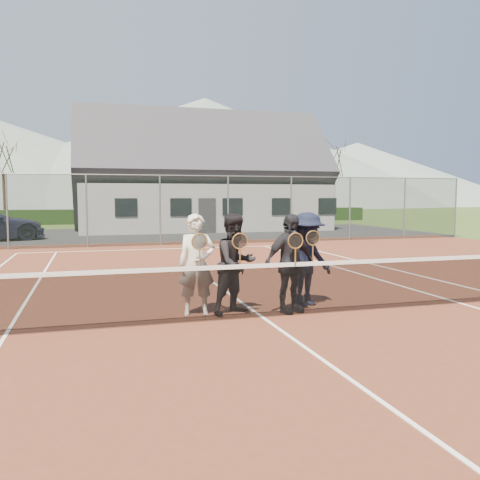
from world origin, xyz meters
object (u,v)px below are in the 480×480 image
(tennis_net, at_px, (263,288))
(player_d, at_px, (307,259))
(player_c, at_px, (290,263))
(player_b, at_px, (236,264))
(clubhouse, at_px, (201,167))
(player_a, at_px, (197,264))

(tennis_net, distance_m, player_d, 1.37)
(player_c, bearing_deg, player_d, 39.39)
(player_b, height_order, player_c, same)
(tennis_net, distance_m, player_c, 0.75)
(player_b, distance_m, player_c, 0.98)
(player_d, bearing_deg, clubhouse, 82.98)
(tennis_net, bearing_deg, clubhouse, 80.54)
(tennis_net, xyz_separation_m, player_d, (1.13, 0.68, 0.38))
(clubhouse, relative_size, player_a, 8.67)
(tennis_net, xyz_separation_m, player_b, (-0.36, 0.43, 0.38))
(player_c, relative_size, player_d, 1.00)
(player_b, bearing_deg, player_d, 9.64)
(tennis_net, xyz_separation_m, clubhouse, (4.00, 24.00, 3.45))
(player_a, xyz_separation_m, player_b, (0.69, -0.11, -0.00))
(tennis_net, relative_size, player_a, 6.49)
(player_a, bearing_deg, player_c, -10.08)
(clubhouse, bearing_deg, player_a, -102.15)
(player_a, distance_m, player_c, 1.67)
(tennis_net, distance_m, clubhouse, 24.57)
(player_a, bearing_deg, tennis_net, -27.18)
(player_a, bearing_deg, player_d, 3.73)
(clubhouse, xyz_separation_m, player_c, (-3.40, -23.75, -3.07))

